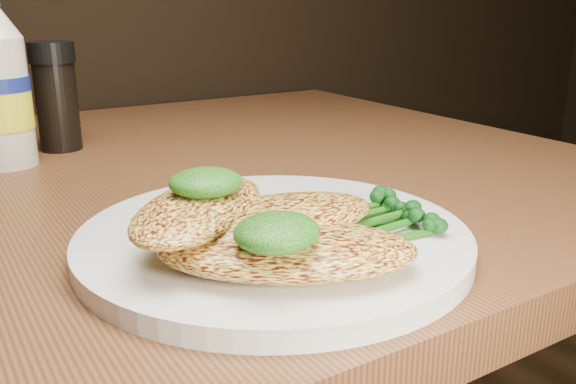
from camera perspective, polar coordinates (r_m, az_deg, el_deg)
plate at (r=0.44m, az=-1.33°, el=-4.36°), size 0.28×0.28×0.01m
chicken_front at (r=0.37m, az=-0.08°, el=-5.37°), size 0.18×0.16×0.03m
chicken_mid at (r=0.40m, az=-1.42°, el=-2.52°), size 0.15×0.08×0.02m
chicken_back at (r=0.40m, az=-8.22°, el=-1.52°), size 0.15×0.15×0.02m
pesto_front at (r=0.35m, az=-1.02°, el=-3.75°), size 0.06×0.06×0.02m
pesto_back at (r=0.40m, az=-7.64°, el=0.88°), size 0.06×0.05×0.02m
broccolini_bundle at (r=0.43m, az=5.78°, el=-2.59°), size 0.14×0.11×0.02m
pepper_grinder at (r=0.77m, az=-20.70°, el=8.27°), size 0.07×0.07×0.13m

